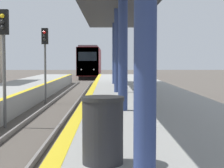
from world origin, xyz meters
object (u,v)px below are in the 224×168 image
at_px(trash_bin, 103,130).
at_px(signal_far, 45,51).
at_px(train, 91,62).
at_px(signal_mid, 4,45).

bearing_deg(trash_bin, signal_far, 102.29).
relative_size(train, trash_bin, 17.40).
distance_m(signal_far, trash_bin, 16.30).
distance_m(signal_mid, signal_far, 7.64).
height_order(signal_mid, signal_far, same).
bearing_deg(signal_mid, trash_bin, -65.91).
xyz_separation_m(train, trash_bin, (2.39, -49.34, -0.81)).
distance_m(signal_mid, trash_bin, 9.13).
distance_m(train, trash_bin, 49.40).
bearing_deg(train, signal_far, -91.82).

